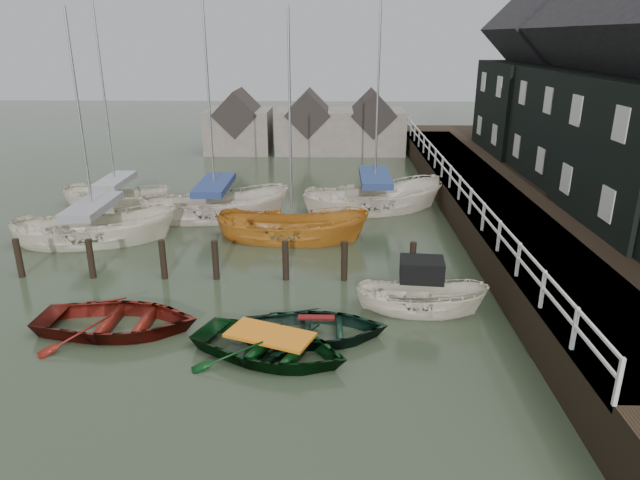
{
  "coord_description": "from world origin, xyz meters",
  "views": [
    {
      "loc": [
        2.81,
        -14.96,
        7.9
      ],
      "look_at": [
        2.37,
        3.15,
        1.4
      ],
      "focal_mm": 32.0,
      "sensor_mm": 36.0,
      "label": 1
    }
  ],
  "objects_px": {
    "rowboat_dkgreen": "(316,338)",
    "sailboat_e": "(118,206)",
    "rowboat_red": "(119,331)",
    "motorboat": "(420,307)",
    "sailboat_a": "(97,240)",
    "sailboat_c": "(292,238)",
    "sailboat_b": "(216,216)",
    "rowboat_green": "(271,356)",
    "sailboat_d": "(374,209)"
  },
  "relations": [
    {
      "from": "sailboat_a",
      "to": "sailboat_d",
      "type": "relative_size",
      "value": 0.83
    },
    {
      "from": "motorboat",
      "to": "sailboat_d",
      "type": "bearing_deg",
      "value": 9.19
    },
    {
      "from": "motorboat",
      "to": "sailboat_c",
      "type": "distance_m",
      "value": 7.81
    },
    {
      "from": "sailboat_b",
      "to": "sailboat_c",
      "type": "distance_m",
      "value": 4.63
    },
    {
      "from": "rowboat_red",
      "to": "sailboat_b",
      "type": "xyz_separation_m",
      "value": [
        0.67,
        10.72,
        0.06
      ]
    },
    {
      "from": "sailboat_a",
      "to": "sailboat_e",
      "type": "xyz_separation_m",
      "value": [
        -0.87,
        4.81,
        0.01
      ]
    },
    {
      "from": "rowboat_green",
      "to": "motorboat",
      "type": "bearing_deg",
      "value": -35.45
    },
    {
      "from": "sailboat_b",
      "to": "sailboat_e",
      "type": "relative_size",
      "value": 1.03
    },
    {
      "from": "rowboat_green",
      "to": "sailboat_d",
      "type": "height_order",
      "value": "sailboat_d"
    },
    {
      "from": "rowboat_red",
      "to": "motorboat",
      "type": "height_order",
      "value": "motorboat"
    },
    {
      "from": "rowboat_red",
      "to": "sailboat_c",
      "type": "distance_m",
      "value": 9.06
    },
    {
      "from": "sailboat_c",
      "to": "sailboat_d",
      "type": "height_order",
      "value": "sailboat_d"
    },
    {
      "from": "rowboat_green",
      "to": "sailboat_b",
      "type": "relative_size",
      "value": 0.4
    },
    {
      "from": "rowboat_dkgreen",
      "to": "sailboat_c",
      "type": "height_order",
      "value": "sailboat_c"
    },
    {
      "from": "rowboat_green",
      "to": "motorboat",
      "type": "distance_m",
      "value": 5.08
    },
    {
      "from": "rowboat_red",
      "to": "rowboat_green",
      "type": "xyz_separation_m",
      "value": [
        4.46,
        -1.26,
        0.0
      ]
    },
    {
      "from": "sailboat_d",
      "to": "sailboat_b",
      "type": "bearing_deg",
      "value": 85.81
    },
    {
      "from": "rowboat_green",
      "to": "sailboat_e",
      "type": "relative_size",
      "value": 0.41
    },
    {
      "from": "rowboat_green",
      "to": "motorboat",
      "type": "xyz_separation_m",
      "value": [
        4.28,
        2.73,
        0.11
      ]
    },
    {
      "from": "rowboat_green",
      "to": "sailboat_a",
      "type": "bearing_deg",
      "value": 64.83
    },
    {
      "from": "rowboat_red",
      "to": "rowboat_green",
      "type": "distance_m",
      "value": 4.63
    },
    {
      "from": "rowboat_dkgreen",
      "to": "sailboat_e",
      "type": "distance_m",
      "value": 16.03
    },
    {
      "from": "rowboat_dkgreen",
      "to": "motorboat",
      "type": "bearing_deg",
      "value": -62.91
    },
    {
      "from": "rowboat_dkgreen",
      "to": "sailboat_b",
      "type": "relative_size",
      "value": 0.37
    },
    {
      "from": "rowboat_green",
      "to": "sailboat_e",
      "type": "distance_m",
      "value": 16.15
    },
    {
      "from": "motorboat",
      "to": "sailboat_a",
      "type": "xyz_separation_m",
      "value": [
        -12.32,
        5.94,
        -0.05
      ]
    },
    {
      "from": "motorboat",
      "to": "sailboat_c",
      "type": "xyz_separation_m",
      "value": [
        -4.38,
        6.46,
        -0.1
      ]
    },
    {
      "from": "rowboat_green",
      "to": "sailboat_e",
      "type": "xyz_separation_m",
      "value": [
        -8.91,
        13.48,
        0.07
      ]
    },
    {
      "from": "sailboat_c",
      "to": "sailboat_e",
      "type": "xyz_separation_m",
      "value": [
        -8.81,
        4.28,
        0.06
      ]
    },
    {
      "from": "sailboat_a",
      "to": "sailboat_c",
      "type": "height_order",
      "value": "sailboat_c"
    },
    {
      "from": "rowboat_green",
      "to": "rowboat_dkgreen",
      "type": "bearing_deg",
      "value": -27.36
    },
    {
      "from": "sailboat_a",
      "to": "sailboat_e",
      "type": "relative_size",
      "value": 0.97
    },
    {
      "from": "sailboat_c",
      "to": "sailboat_e",
      "type": "height_order",
      "value": "sailboat_e"
    },
    {
      "from": "sailboat_d",
      "to": "sailboat_a",
      "type": "bearing_deg",
      "value": 97.0
    },
    {
      "from": "sailboat_e",
      "to": "sailboat_d",
      "type": "bearing_deg",
      "value": -76.42
    },
    {
      "from": "sailboat_a",
      "to": "rowboat_dkgreen",
      "type": "bearing_deg",
      "value": -141.63
    },
    {
      "from": "rowboat_red",
      "to": "sailboat_b",
      "type": "bearing_deg",
      "value": -2.14
    },
    {
      "from": "sailboat_c",
      "to": "sailboat_d",
      "type": "xyz_separation_m",
      "value": [
        3.66,
        4.22,
        0.05
      ]
    },
    {
      "from": "rowboat_green",
      "to": "sailboat_e",
      "type": "height_order",
      "value": "sailboat_e"
    },
    {
      "from": "motorboat",
      "to": "sailboat_a",
      "type": "bearing_deg",
      "value": 69.63
    },
    {
      "from": "sailboat_b",
      "to": "sailboat_c",
      "type": "xyz_separation_m",
      "value": [
        3.69,
        -2.78,
        -0.05
      ]
    },
    {
      "from": "sailboat_b",
      "to": "sailboat_e",
      "type": "distance_m",
      "value": 5.33
    },
    {
      "from": "sailboat_d",
      "to": "sailboat_e",
      "type": "bearing_deg",
      "value": 74.48
    },
    {
      "from": "sailboat_d",
      "to": "sailboat_e",
      "type": "xyz_separation_m",
      "value": [
        -12.48,
        0.06,
        0.0
      ]
    },
    {
      "from": "rowboat_green",
      "to": "rowboat_red",
      "type": "bearing_deg",
      "value": 96.24
    },
    {
      "from": "motorboat",
      "to": "sailboat_e",
      "type": "relative_size",
      "value": 0.39
    },
    {
      "from": "sailboat_a",
      "to": "sailboat_c",
      "type": "xyz_separation_m",
      "value": [
        7.94,
        0.52,
        -0.05
      ]
    },
    {
      "from": "rowboat_green",
      "to": "rowboat_dkgreen",
      "type": "relative_size",
      "value": 1.07
    },
    {
      "from": "rowboat_red",
      "to": "motorboat",
      "type": "bearing_deg",
      "value": -78.99
    },
    {
      "from": "rowboat_red",
      "to": "sailboat_d",
      "type": "bearing_deg",
      "value": -32.0
    }
  ]
}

